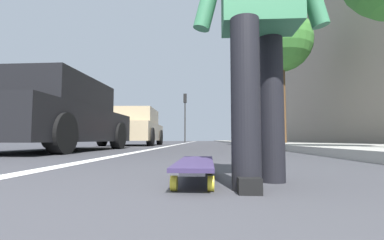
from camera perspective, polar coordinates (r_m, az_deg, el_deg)
name	(u,v)px	position (r m, az deg, el deg)	size (l,w,h in m)	color
ground_plane	(200,146)	(10.71, 1.69, -5.41)	(80.00, 80.00, 0.00)	#38383D
lane_stripe_white	(187,143)	(20.74, -1.01, -4.79)	(52.00, 0.16, 0.01)	silver
sidewalk_curb	(252,142)	(18.99, 12.48, -4.58)	(52.00, 3.20, 0.12)	#9E9B93
building_facade	(273,64)	(24.28, 16.67, 11.12)	(40.00, 1.20, 13.12)	gray
skateboard	(195,165)	(1.57, 0.72, -9.32)	(0.84, 0.21, 0.11)	yellow
skater_person	(259,8)	(1.61, 13.90, 21.90)	(0.46, 0.72, 1.64)	black
parked_car_near	(55,116)	(6.39, -26.73, 0.69)	(4.29, 2.09, 1.50)	black
parked_car_mid	(134,128)	(11.58, -12.06, -1.62)	(4.10, 2.11, 1.50)	tan
traffic_light	(185,109)	(24.17, -1.47, 2.38)	(0.33, 0.28, 4.32)	#2D2D2D
street_tree_mid	(281,42)	(11.03, 18.14, 15.30)	(2.29, 2.29, 5.05)	brown
pedestrian_distant	(251,128)	(15.79, 12.28, -1.71)	(0.43, 0.67, 1.54)	black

